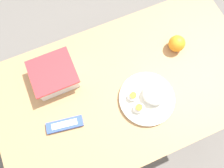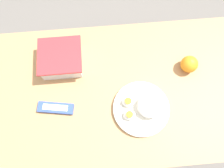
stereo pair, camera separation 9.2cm
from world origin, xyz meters
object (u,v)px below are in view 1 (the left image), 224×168
at_px(food_container, 55,76).
at_px(candy_bar, 65,125).
at_px(orange_fruit, 177,44).
at_px(rice_plate, 148,97).

height_order(food_container, candy_bar, food_container).
relative_size(orange_fruit, rice_plate, 0.31).
bearing_deg(food_container, rice_plate, -36.29).
xyz_separation_m(food_container, candy_bar, (-0.03, -0.21, -0.03)).
distance_m(food_container, candy_bar, 0.21).
xyz_separation_m(food_container, orange_fruit, (0.55, -0.07, 0.00)).
bearing_deg(candy_bar, food_container, 81.15).
xyz_separation_m(rice_plate, candy_bar, (-0.36, 0.03, -0.01)).
height_order(food_container, orange_fruit, food_container).
bearing_deg(rice_plate, orange_fruit, 37.43).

